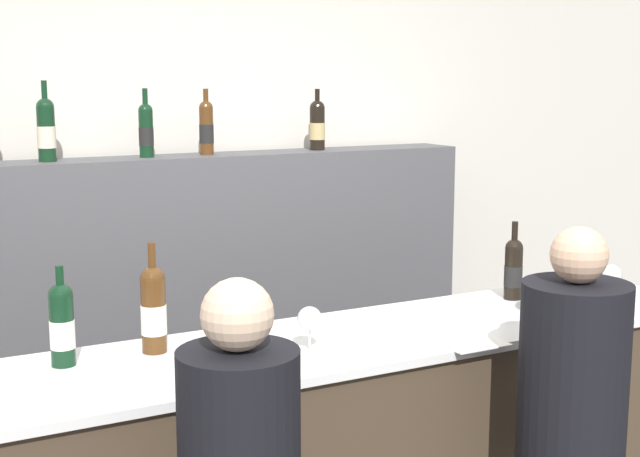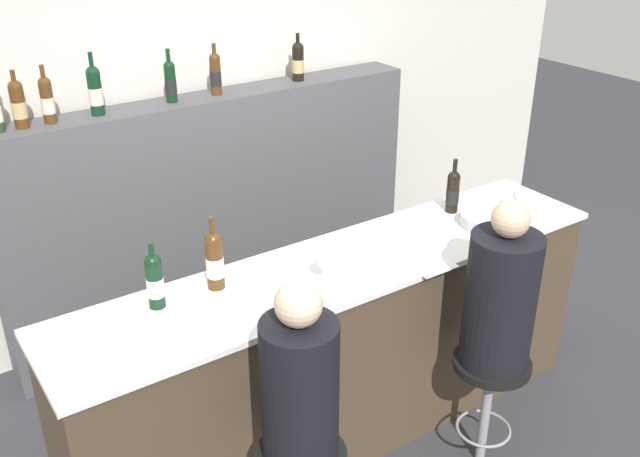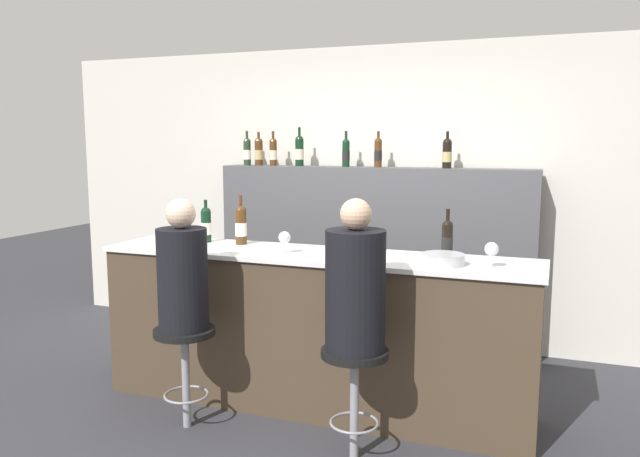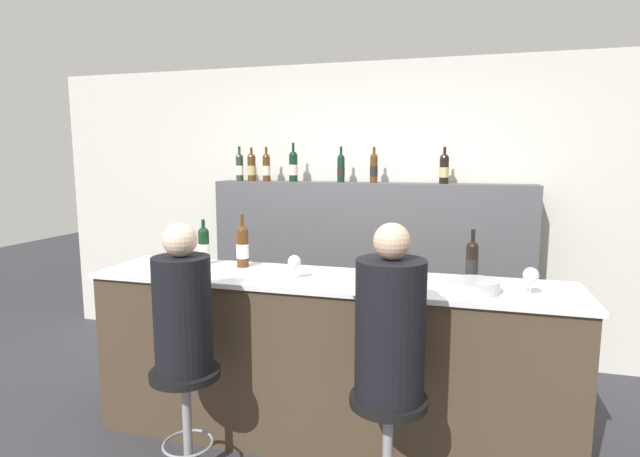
{
  "view_description": "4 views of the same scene",
  "coord_description": "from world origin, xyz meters",
  "px_view_note": "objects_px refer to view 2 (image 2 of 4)",
  "views": [
    {
      "loc": [
        -1.43,
        -2.22,
        1.91
      ],
      "look_at": [
        -0.04,
        0.38,
        1.41
      ],
      "focal_mm": 50.0,
      "sensor_mm": 36.0,
      "label": 1
    },
    {
      "loc": [
        -1.79,
        -2.14,
        2.73
      ],
      "look_at": [
        -0.16,
        0.25,
        1.3
      ],
      "focal_mm": 40.0,
      "sensor_mm": 36.0,
      "label": 2
    },
    {
      "loc": [
        1.47,
        -3.47,
        1.78
      ],
      "look_at": [
        0.03,
        0.33,
        1.21
      ],
      "focal_mm": 35.0,
      "sensor_mm": 36.0,
      "label": 3
    },
    {
      "loc": [
        0.77,
        -2.55,
        1.77
      ],
      "look_at": [
        -0.05,
        0.33,
        1.34
      ],
      "focal_mm": 28.0,
      "sensor_mm": 36.0,
      "label": 4
    }
  ],
  "objects_px": {
    "wine_bottle_backbar_2": "(47,99)",
    "wine_bottle_backbar_6": "(298,61)",
    "guest_seated_left": "(300,384)",
    "bar_stool_right": "(489,383)",
    "wine_glass_0": "(324,261)",
    "metal_bowl": "(485,220)",
    "wine_bottle_counter_0": "(155,280)",
    "wine_bottle_backbar_3": "(95,90)",
    "wine_glass_1": "(520,195)",
    "wine_bottle_counter_2": "(453,191)",
    "wine_bottle_backbar_1": "(18,104)",
    "wine_bottle_counter_1": "(215,260)",
    "guest_seated_right": "(501,296)",
    "wine_bottle_backbar_4": "(170,81)",
    "wine_bottle_backbar_5": "(215,73)"
  },
  "relations": [
    {
      "from": "wine_bottle_backbar_2",
      "to": "wine_bottle_backbar_6",
      "type": "xyz_separation_m",
      "value": [
        1.56,
        -0.0,
        -0.0
      ]
    },
    {
      "from": "wine_bottle_backbar_2",
      "to": "guest_seated_left",
      "type": "height_order",
      "value": "wine_bottle_backbar_2"
    },
    {
      "from": "bar_stool_right",
      "to": "wine_glass_0",
      "type": "bearing_deg",
      "value": 142.1
    },
    {
      "from": "metal_bowl",
      "to": "guest_seated_left",
      "type": "xyz_separation_m",
      "value": [
        -1.49,
        -0.49,
        -0.1
      ]
    },
    {
      "from": "wine_bottle_counter_0",
      "to": "wine_bottle_backbar_3",
      "type": "xyz_separation_m",
      "value": [
        0.22,
        1.23,
        0.52
      ]
    },
    {
      "from": "wine_glass_1",
      "to": "bar_stool_right",
      "type": "distance_m",
      "value": 1.06
    },
    {
      "from": "wine_bottle_counter_2",
      "to": "wine_bottle_backbar_2",
      "type": "height_order",
      "value": "wine_bottle_backbar_2"
    },
    {
      "from": "bar_stool_right",
      "to": "wine_bottle_backbar_1",
      "type": "bearing_deg",
      "value": 128.27
    },
    {
      "from": "wine_bottle_counter_1",
      "to": "guest_seated_right",
      "type": "xyz_separation_m",
      "value": [
        1.08,
        -0.73,
        -0.19
      ]
    },
    {
      "from": "wine_bottle_counter_0",
      "to": "guest_seated_left",
      "type": "height_order",
      "value": "guest_seated_left"
    },
    {
      "from": "wine_bottle_backbar_4",
      "to": "wine_bottle_backbar_1",
      "type": "bearing_deg",
      "value": 180.0
    },
    {
      "from": "wine_bottle_counter_2",
      "to": "wine_bottle_backbar_4",
      "type": "distance_m",
      "value": 1.72
    },
    {
      "from": "wine_bottle_backbar_2",
      "to": "guest_seated_left",
      "type": "distance_m",
      "value": 2.1
    },
    {
      "from": "guest_seated_left",
      "to": "guest_seated_right",
      "type": "distance_m",
      "value": 1.1
    },
    {
      "from": "wine_glass_0",
      "to": "wine_glass_1",
      "type": "height_order",
      "value": "wine_glass_1"
    },
    {
      "from": "wine_bottle_backbar_2",
      "to": "bar_stool_right",
      "type": "bearing_deg",
      "value": -54.43
    },
    {
      "from": "wine_bottle_backbar_5",
      "to": "wine_bottle_counter_0",
      "type": "bearing_deg",
      "value": -127.5
    },
    {
      "from": "wine_bottle_backbar_2",
      "to": "wine_bottle_backbar_6",
      "type": "bearing_deg",
      "value": -0.0
    },
    {
      "from": "wine_bottle_backbar_3",
      "to": "wine_glass_0",
      "type": "height_order",
      "value": "wine_bottle_backbar_3"
    },
    {
      "from": "wine_bottle_counter_0",
      "to": "guest_seated_right",
      "type": "bearing_deg",
      "value": -27.96
    },
    {
      "from": "wine_bottle_counter_1",
      "to": "wine_glass_0",
      "type": "xyz_separation_m",
      "value": [
        0.44,
        -0.22,
        -0.04
      ]
    },
    {
      "from": "wine_bottle_backbar_2",
      "to": "wine_bottle_backbar_6",
      "type": "height_order",
      "value": "wine_bottle_backbar_2"
    },
    {
      "from": "wine_bottle_counter_2",
      "to": "wine_bottle_backbar_4",
      "type": "bearing_deg",
      "value": 131.35
    },
    {
      "from": "wine_bottle_backbar_2",
      "to": "guest_seated_right",
      "type": "distance_m",
      "value": 2.5
    },
    {
      "from": "wine_bottle_backbar_5",
      "to": "wine_glass_0",
      "type": "bearing_deg",
      "value": -98.62
    },
    {
      "from": "guest_seated_left",
      "to": "bar_stool_right",
      "type": "xyz_separation_m",
      "value": [
        1.1,
        0.0,
        -0.48
      ]
    },
    {
      "from": "guest_seated_right",
      "to": "wine_bottle_backbar_1",
      "type": "bearing_deg",
      "value": 128.27
    },
    {
      "from": "wine_bottle_counter_0",
      "to": "wine_bottle_backbar_1",
      "type": "xyz_separation_m",
      "value": [
        -0.18,
        1.23,
        0.51
      ]
    },
    {
      "from": "wine_bottle_backbar_3",
      "to": "bar_stool_right",
      "type": "distance_m",
      "value": 2.56
    },
    {
      "from": "wine_bottle_counter_0",
      "to": "wine_bottle_backbar_4",
      "type": "distance_m",
      "value": 1.48
    },
    {
      "from": "guest_seated_left",
      "to": "wine_bottle_counter_0",
      "type": "bearing_deg",
      "value": 110.2
    },
    {
      "from": "wine_bottle_backbar_4",
      "to": "guest_seated_right",
      "type": "xyz_separation_m",
      "value": [
        0.71,
        -1.96,
        -0.69
      ]
    },
    {
      "from": "wine_bottle_backbar_2",
      "to": "wine_glass_1",
      "type": "bearing_deg",
      "value": -35.17
    },
    {
      "from": "wine_bottle_backbar_2",
      "to": "wine_bottle_backbar_5",
      "type": "bearing_deg",
      "value": -0.0
    },
    {
      "from": "metal_bowl",
      "to": "guest_seated_left",
      "type": "bearing_deg",
      "value": -161.84
    },
    {
      "from": "wine_bottle_counter_0",
      "to": "wine_bottle_backbar_6",
      "type": "distance_m",
      "value": 2.02
    },
    {
      "from": "wine_bottle_counter_0",
      "to": "guest_seated_left",
      "type": "bearing_deg",
      "value": -69.8
    },
    {
      "from": "wine_bottle_backbar_1",
      "to": "wine_glass_1",
      "type": "xyz_separation_m",
      "value": [
        2.21,
        -1.46,
        -0.53
      ]
    },
    {
      "from": "wine_bottle_backbar_4",
      "to": "wine_bottle_backbar_6",
      "type": "relative_size",
      "value": 1.03
    },
    {
      "from": "bar_stool_right",
      "to": "guest_seated_right",
      "type": "bearing_deg",
      "value": -45.0
    },
    {
      "from": "wine_bottle_backbar_4",
      "to": "wine_glass_1",
      "type": "xyz_separation_m",
      "value": [
        1.38,
        -1.46,
        -0.53
      ]
    },
    {
      "from": "wine_bottle_counter_2",
      "to": "wine_bottle_backbar_3",
      "type": "height_order",
      "value": "wine_bottle_backbar_3"
    },
    {
      "from": "wine_bottle_backbar_4",
      "to": "wine_bottle_counter_0",
      "type": "bearing_deg",
      "value": -118.13
    },
    {
      "from": "wine_bottle_counter_0",
      "to": "metal_bowl",
      "type": "xyz_separation_m",
      "value": [
        1.76,
        -0.24,
        -0.1
      ]
    },
    {
      "from": "wine_bottle_backbar_5",
      "to": "metal_bowl",
      "type": "xyz_separation_m",
      "value": [
        0.81,
        -1.47,
        -0.6
      ]
    },
    {
      "from": "wine_bottle_backbar_5",
      "to": "guest_seated_right",
      "type": "relative_size",
      "value": 0.36
    },
    {
      "from": "wine_bottle_counter_1",
      "to": "metal_bowl",
      "type": "height_order",
      "value": "wine_bottle_counter_1"
    },
    {
      "from": "bar_stool_right",
      "to": "guest_seated_left",
      "type": "bearing_deg",
      "value": -180.0
    },
    {
      "from": "wine_bottle_counter_0",
      "to": "wine_glass_0",
      "type": "height_order",
      "value": "wine_bottle_counter_0"
    },
    {
      "from": "wine_bottle_counter_2",
      "to": "wine_bottle_backbar_5",
      "type": "xyz_separation_m",
      "value": [
        -0.8,
        1.23,
        0.51
      ]
    }
  ]
}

